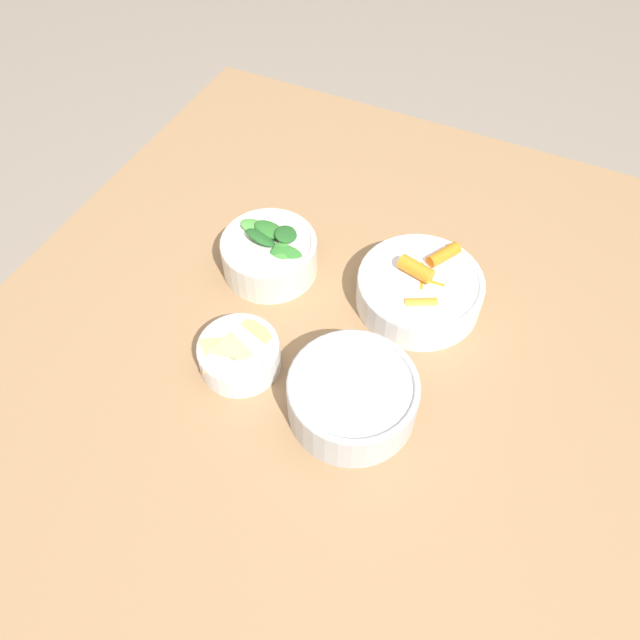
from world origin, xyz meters
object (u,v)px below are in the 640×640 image
object	(u,v)px
bowl_carrots	(419,289)
bowl_cookies	(239,353)
bowl_beans_hotdog	(352,397)
bowl_greens	(270,253)

from	to	relation	value
bowl_carrots	bowl_cookies	world-z (taller)	bowl_carrots
bowl_beans_hotdog	bowl_greens	bearing A→B (deg)	-129.41
bowl_greens	bowl_carrots	bearing A→B (deg)	98.60
bowl_greens	bowl_beans_hotdog	xyz separation A→B (m)	(0.18, 0.22, -0.00)
bowl_carrots	bowl_cookies	bearing A→B (deg)	-41.15
bowl_cookies	bowl_beans_hotdog	bearing A→B (deg)	90.06
bowl_beans_hotdog	bowl_cookies	distance (m)	0.17
bowl_beans_hotdog	bowl_cookies	world-z (taller)	bowl_beans_hotdog
bowl_carrots	bowl_greens	size ratio (longest dim) A/B	1.26
bowl_beans_hotdog	bowl_cookies	bearing A→B (deg)	-89.94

